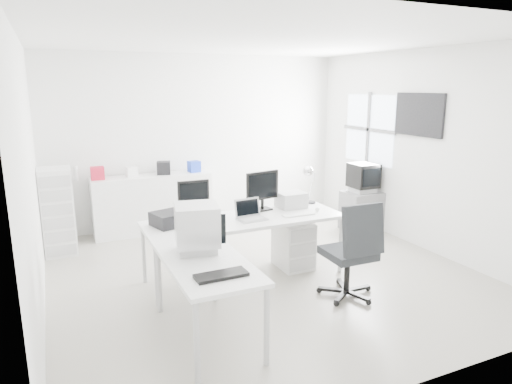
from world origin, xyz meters
name	(u,v)px	position (x,y,z in m)	size (l,w,h in m)	color
floor	(263,272)	(0.00, 0.00, 0.00)	(5.00, 5.00, 0.01)	beige
ceiling	(263,39)	(0.00, 0.00, 2.80)	(5.00, 5.00, 0.01)	white
back_wall	(199,141)	(0.00, 2.50, 1.40)	(5.00, 0.02, 2.80)	white
left_wall	(30,180)	(-2.50, 0.00, 1.40)	(0.02, 5.00, 2.80)	white
right_wall	(423,151)	(2.50, 0.00, 1.40)	(0.02, 5.00, 2.80)	white
window	(369,129)	(2.48, 1.20, 1.60)	(0.02, 1.20, 1.10)	white
wall_picture	(419,115)	(2.47, 0.10, 1.90)	(0.04, 0.90, 0.60)	black
main_desk	(245,248)	(-0.25, -0.03, 0.38)	(2.40, 0.80, 0.75)	silver
side_desk	(207,298)	(-1.10, -1.13, 0.38)	(0.70, 1.40, 0.75)	silver
drawer_pedestal	(293,244)	(0.45, 0.02, 0.30)	(0.40, 0.50, 0.60)	silver
inkjet_printer	(172,218)	(-1.10, 0.07, 0.83)	(0.43, 0.34, 0.15)	black
lcd_monitor_small	(194,199)	(-0.80, 0.22, 0.99)	(0.37, 0.21, 0.47)	black
lcd_monitor_large	(262,191)	(0.10, 0.22, 1.00)	(0.47, 0.19, 0.49)	black
laptop	(252,212)	(-0.20, -0.13, 0.85)	(0.31, 0.32, 0.20)	#B7B7BA
white_keyboard	(298,215)	(0.40, -0.18, 0.76)	(0.41, 0.13, 0.02)	silver
white_mouse	(317,209)	(0.70, -0.13, 0.78)	(0.06, 0.06, 0.06)	silver
laser_printer	(291,200)	(0.50, 0.19, 0.85)	(0.35, 0.30, 0.20)	#B0B0B0
desk_lamp	(311,184)	(0.85, 0.27, 1.01)	(0.17, 0.17, 0.52)	silver
crt_monitor	(197,227)	(-1.10, -0.88, 1.00)	(0.43, 0.43, 0.50)	#B7B7BA
black_keyboard	(221,275)	(-1.10, -1.53, 0.76)	(0.44, 0.18, 0.03)	black
office_chair	(348,248)	(0.58, -0.97, 0.56)	(0.64, 0.64, 1.12)	#282A2D
tv_cabinet	(362,211)	(2.22, 0.94, 0.32)	(0.58, 0.47, 0.63)	slate
crt_tv	(363,178)	(2.22, 0.94, 0.86)	(0.50, 0.48, 0.45)	black
sideboard	(153,204)	(-0.88, 2.24, 0.46)	(1.85, 0.46, 0.92)	silver
clutter_box_a	(97,173)	(-1.68, 2.24, 1.02)	(0.19, 0.17, 0.19)	red
clutter_box_b	(132,172)	(-1.18, 2.24, 1.00)	(0.16, 0.14, 0.16)	silver
clutter_box_c	(164,168)	(-0.68, 2.24, 1.03)	(0.21, 0.19, 0.21)	black
clutter_box_d	(194,167)	(-0.18, 2.24, 1.01)	(0.18, 0.16, 0.18)	#1A39BB
clutter_bottle	(76,173)	(-1.98, 2.28, 1.03)	(0.07, 0.07, 0.22)	silver
filing_cabinet	(58,211)	(-2.28, 1.81, 0.60)	(0.42, 0.50, 1.21)	silver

